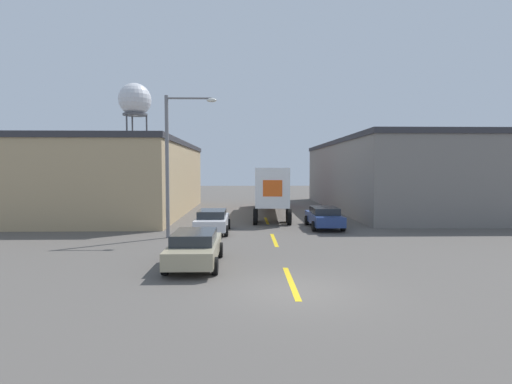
{
  "coord_description": "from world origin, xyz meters",
  "views": [
    {
      "loc": [
        -1.51,
        -12.25,
        3.79
      ],
      "look_at": [
        -0.85,
        14.14,
        2.29
      ],
      "focal_mm": 28.0,
      "sensor_mm": 36.0,
      "label": 1
    }
  ],
  "objects_px": {
    "parked_car_right_mid": "(324,217)",
    "street_lamp": "(173,155)",
    "parked_car_left_near": "(195,247)",
    "water_tower": "(135,101)",
    "parked_car_left_far": "(212,220)",
    "semi_truck": "(271,186)"
  },
  "relations": [
    {
      "from": "parked_car_right_mid",
      "to": "water_tower",
      "type": "xyz_separation_m",
      "value": [
        -23.91,
        43.48,
        14.67
      ]
    },
    {
      "from": "parked_car_right_mid",
      "to": "street_lamp",
      "type": "bearing_deg",
      "value": -159.23
    },
    {
      "from": "parked_car_left_near",
      "to": "parked_car_left_far",
      "type": "height_order",
      "value": "same"
    },
    {
      "from": "semi_truck",
      "to": "water_tower",
      "type": "distance_m",
      "value": 43.02
    },
    {
      "from": "water_tower",
      "to": "parked_car_left_far",
      "type": "bearing_deg",
      "value": -69.53
    },
    {
      "from": "parked_car_left_near",
      "to": "water_tower",
      "type": "distance_m",
      "value": 57.85
    },
    {
      "from": "semi_truck",
      "to": "street_lamp",
      "type": "relative_size",
      "value": 1.97
    },
    {
      "from": "water_tower",
      "to": "street_lamp",
      "type": "distance_m",
      "value": 50.39
    },
    {
      "from": "parked_car_left_far",
      "to": "street_lamp",
      "type": "height_order",
      "value": "street_lamp"
    },
    {
      "from": "parked_car_right_mid",
      "to": "water_tower",
      "type": "bearing_deg",
      "value": 118.81
    },
    {
      "from": "parked_car_left_near",
      "to": "water_tower",
      "type": "height_order",
      "value": "water_tower"
    },
    {
      "from": "parked_car_right_mid",
      "to": "parked_car_left_near",
      "type": "height_order",
      "value": "same"
    },
    {
      "from": "semi_truck",
      "to": "water_tower",
      "type": "relative_size",
      "value": 0.84
    },
    {
      "from": "parked_car_right_mid",
      "to": "parked_car_left_far",
      "type": "distance_m",
      "value": 7.26
    },
    {
      "from": "water_tower",
      "to": "semi_truck",
      "type": "bearing_deg",
      "value": -59.23
    },
    {
      "from": "parked_car_left_near",
      "to": "semi_truck",
      "type": "bearing_deg",
      "value": 77.17
    },
    {
      "from": "parked_car_right_mid",
      "to": "street_lamp",
      "type": "xyz_separation_m",
      "value": [
        -9.03,
        -3.42,
        3.85
      ]
    },
    {
      "from": "parked_car_right_mid",
      "to": "street_lamp",
      "type": "relative_size",
      "value": 0.59
    },
    {
      "from": "water_tower",
      "to": "street_lamp",
      "type": "height_order",
      "value": "water_tower"
    },
    {
      "from": "parked_car_left_near",
      "to": "street_lamp",
      "type": "xyz_separation_m",
      "value": [
        -1.96,
        6.46,
        3.85
      ]
    },
    {
      "from": "parked_car_left_far",
      "to": "street_lamp",
      "type": "bearing_deg",
      "value": -137.99
    },
    {
      "from": "parked_car_right_mid",
      "to": "parked_car_left_far",
      "type": "relative_size",
      "value": 1.0
    }
  ]
}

